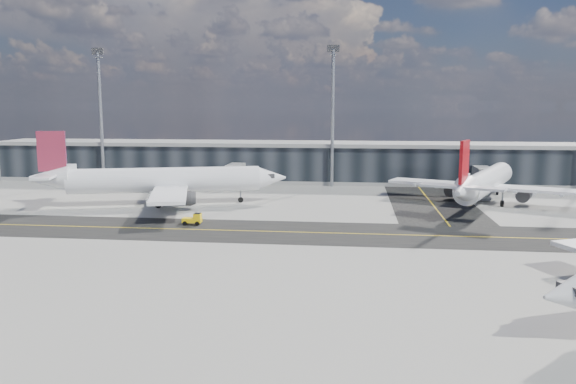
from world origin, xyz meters
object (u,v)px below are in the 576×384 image
Objects in this scene: airliner_redtail at (485,182)px; baggage_tug at (194,219)px; airliner_af at (162,180)px; service_van at (480,196)px.

airliner_redtail reaches higher than baggage_tug.
airliner_af is 8.97× the size of service_van.
baggage_tug is 52.41m from service_van.
service_van is at bearing 119.45° from baggage_tug.
airliner_redtail is (54.57, 6.20, -0.27)m from airliner_af.
airliner_af is 54.92m from airliner_redtail.
airliner_af is 1.10× the size of airliner_redtail.
service_van is at bearing 108.35° from airliner_redtail.
airliner_redtail is 8.14× the size of service_van.
service_van is (55.03, 11.37, -3.52)m from airliner_af.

